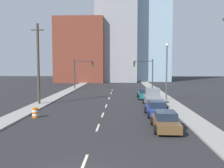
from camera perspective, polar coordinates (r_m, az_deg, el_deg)
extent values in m
cube|color=gray|center=(58.65, -7.87, -0.51)|extent=(2.14, 94.08, 0.15)
cube|color=gray|center=(58.09, 8.66, -0.57)|extent=(2.14, 94.08, 0.15)
cube|color=beige|center=(13.60, -6.38, -17.47)|extent=(0.16, 2.40, 0.01)
cube|color=beige|center=(20.51, -3.26, -9.89)|extent=(0.16, 2.40, 0.01)
cube|color=beige|center=(25.48, -2.14, -7.05)|extent=(0.16, 2.40, 0.01)
cube|color=beige|center=(30.86, -1.36, -5.03)|extent=(0.16, 2.40, 0.01)
cube|color=beige|center=(37.78, -0.68, -3.29)|extent=(0.16, 2.40, 0.01)
cube|color=beige|center=(44.51, -0.23, -2.12)|extent=(0.16, 2.40, 0.01)
cube|color=beige|center=(49.66, 0.04, -1.44)|extent=(0.16, 2.40, 0.01)
cube|color=brown|center=(77.27, -6.82, 7.47)|extent=(14.00, 16.00, 18.45)
cube|color=#99999E|center=(80.77, 1.04, 11.13)|extent=(12.00, 20.00, 29.02)
cube|color=#99B7CC|center=(85.72, 7.98, 13.69)|extent=(13.00, 20.00, 37.89)
cylinder|color=#38383D|center=(52.55, -8.55, 2.24)|extent=(0.24, 0.24, 6.24)
cylinder|color=#38383D|center=(52.20, -6.55, 5.24)|extent=(3.76, 0.16, 0.16)
cube|color=black|center=(51.93, -4.49, 4.56)|extent=(0.34, 0.32, 1.10)
cylinder|color=#4C0C0C|center=(51.77, -4.51, 4.94)|extent=(0.22, 0.04, 0.22)
cylinder|color=#593F0C|center=(51.77, -4.51, 4.56)|extent=(0.22, 0.04, 0.22)
cylinder|color=#26E53F|center=(51.77, -4.51, 4.18)|extent=(0.22, 0.04, 0.22)
cylinder|color=#38383D|center=(51.99, 9.25, 2.21)|extent=(0.24, 0.24, 6.24)
cylinder|color=#38383D|center=(51.77, 7.21, 5.24)|extent=(3.76, 0.16, 0.16)
cube|color=black|center=(51.64, 5.12, 4.56)|extent=(0.34, 0.32, 1.10)
cylinder|color=#4C0C0C|center=(51.47, 5.13, 4.94)|extent=(0.22, 0.04, 0.22)
cylinder|color=#593F0C|center=(51.47, 5.13, 4.56)|extent=(0.22, 0.04, 0.22)
cylinder|color=#26E53F|center=(51.47, 5.13, 4.18)|extent=(0.22, 0.04, 0.22)
cylinder|color=#473D33|center=(32.78, -16.50, 4.28)|extent=(0.32, 0.32, 10.19)
cube|color=#473D33|center=(33.07, -16.67, 11.75)|extent=(1.60, 0.14, 0.14)
cylinder|color=orange|center=(25.27, -17.12, -7.13)|extent=(0.56, 0.56, 0.19)
cylinder|color=white|center=(25.23, -17.13, -6.71)|extent=(0.56, 0.56, 0.19)
cylinder|color=orange|center=(25.20, -17.14, -6.28)|extent=(0.56, 0.56, 0.19)
cylinder|color=white|center=(25.16, -17.15, -5.86)|extent=(0.56, 0.56, 0.19)
cylinder|color=orange|center=(25.13, -17.16, -5.43)|extent=(0.56, 0.56, 0.19)
cylinder|color=#4C4C51|center=(35.68, 12.36, 2.26)|extent=(0.20, 0.20, 7.58)
sphere|color=white|center=(35.76, 12.47, 8.69)|extent=(0.44, 0.44, 0.44)
cube|color=brown|center=(20.20, 12.12, -8.72)|extent=(1.88, 4.57, 0.65)
cube|color=#1E2838|center=(20.07, 12.15, -6.99)|extent=(1.60, 2.08, 0.60)
cylinder|color=black|center=(21.49, 9.14, -8.35)|extent=(0.24, 0.68, 0.68)
cylinder|color=black|center=(21.73, 13.98, -8.28)|extent=(0.24, 0.68, 0.68)
cylinder|color=black|center=(18.78, 9.94, -10.24)|extent=(0.24, 0.68, 0.68)
cylinder|color=black|center=(19.06, 15.48, -10.11)|extent=(0.24, 0.68, 0.68)
cube|color=navy|center=(25.37, 10.10, -5.98)|extent=(1.86, 4.26, 0.67)
cube|color=#1E2838|center=(25.26, 10.12, -4.54)|extent=(1.59, 1.94, 0.62)
cylinder|color=black|center=(26.55, 7.69, -5.88)|extent=(0.24, 0.69, 0.68)
cylinder|color=black|center=(26.83, 11.58, -5.82)|extent=(0.24, 0.69, 0.68)
cylinder|color=black|center=(24.00, 8.44, -6.99)|extent=(0.24, 0.69, 0.68)
cylinder|color=black|center=(24.31, 12.73, -6.91)|extent=(0.24, 0.69, 0.68)
cube|color=slate|center=(31.28, 9.35, -3.71)|extent=(1.93, 5.33, 0.99)
cube|color=slate|center=(31.95, 9.20, -1.78)|extent=(1.70, 1.60, 0.96)
cylinder|color=black|center=(32.85, 7.26, -3.90)|extent=(0.22, 0.67, 0.67)
cylinder|color=black|center=(33.09, 10.71, -3.88)|extent=(0.22, 0.67, 0.67)
cylinder|color=black|center=(29.60, 7.82, -4.82)|extent=(0.22, 0.67, 0.67)
cylinder|color=black|center=(29.86, 11.64, -4.79)|extent=(0.22, 0.67, 0.67)
cube|color=#196B75|center=(38.03, 7.43, -2.51)|extent=(1.76, 4.63, 0.61)
cube|color=#1E2838|center=(37.96, 7.44, -1.61)|extent=(1.54, 2.09, 0.59)
cylinder|color=black|center=(39.40, 5.93, -2.47)|extent=(0.22, 0.72, 0.72)
cylinder|color=black|center=(39.56, 8.54, -2.47)|extent=(0.22, 0.72, 0.72)
cylinder|color=black|center=(36.56, 6.23, -3.01)|extent=(0.22, 0.72, 0.72)
cylinder|color=black|center=(36.73, 9.05, -3.00)|extent=(0.22, 0.72, 0.72)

